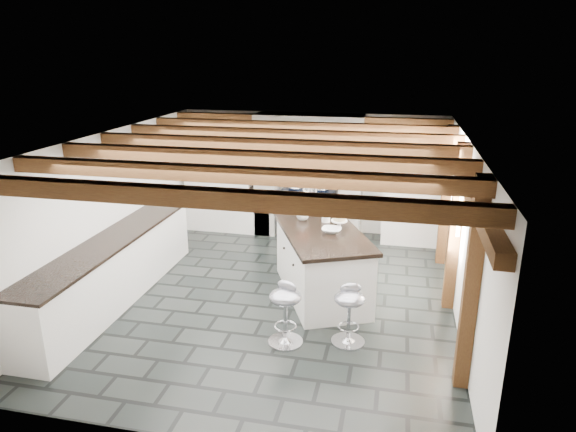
% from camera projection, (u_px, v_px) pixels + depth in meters
% --- Properties ---
extents(ground, '(6.00, 6.00, 0.00)m').
position_uv_depth(ground, '(275.00, 295.00, 7.47)').
color(ground, black).
rests_on(ground, ground).
extents(room_shell, '(6.00, 6.03, 6.00)m').
position_uv_depth(room_shell, '(260.00, 197.00, 8.59)').
color(room_shell, white).
rests_on(room_shell, ground).
extents(range_cooker, '(1.00, 0.63, 0.99)m').
position_uv_depth(range_cooker, '(308.00, 211.00, 9.82)').
color(range_cooker, black).
rests_on(range_cooker, ground).
extents(kitchen_island, '(1.75, 2.24, 1.31)m').
position_uv_depth(kitchen_island, '(321.00, 262.00, 7.38)').
color(kitchen_island, white).
rests_on(kitchen_island, ground).
extents(bar_stool_near, '(0.47, 0.47, 0.76)m').
position_uv_depth(bar_stool_near, '(349.00, 308.00, 6.13)').
color(bar_stool_near, silver).
rests_on(bar_stool_near, ground).
extents(bar_stool_far, '(0.51, 0.51, 0.79)m').
position_uv_depth(bar_stool_far, '(286.00, 306.00, 6.12)').
color(bar_stool_far, silver).
rests_on(bar_stool_far, ground).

